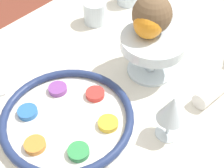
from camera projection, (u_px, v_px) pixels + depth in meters
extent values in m
cube|color=silver|center=(135.00, 160.00, 1.13)|extent=(1.12, 1.03, 0.78)
cylinder|color=white|center=(68.00, 121.00, 0.77)|extent=(0.33, 0.33, 0.01)
torus|color=navy|center=(67.00, 117.00, 0.75)|extent=(0.33, 0.33, 0.02)
cylinder|color=red|center=(95.00, 94.00, 0.81)|extent=(0.05, 0.05, 0.01)
cylinder|color=#844299|center=(58.00, 89.00, 0.82)|extent=(0.05, 0.05, 0.01)
cylinder|color=#2D6BB7|center=(28.00, 112.00, 0.77)|extent=(0.05, 0.05, 0.01)
cylinder|color=orange|center=(35.00, 145.00, 0.70)|extent=(0.05, 0.05, 0.01)
cylinder|color=#33934C|center=(79.00, 152.00, 0.69)|extent=(0.05, 0.05, 0.01)
cylinder|color=gold|center=(108.00, 123.00, 0.74)|extent=(0.05, 0.05, 0.01)
cylinder|color=silver|center=(167.00, 133.00, 0.74)|extent=(0.06, 0.06, 0.00)
cylinder|color=silver|center=(169.00, 125.00, 0.72)|extent=(0.01, 0.01, 0.06)
cone|color=silver|center=(172.00, 108.00, 0.68)|extent=(0.07, 0.07, 0.07)
cylinder|color=silver|center=(150.00, 70.00, 0.89)|extent=(0.13, 0.13, 0.01)
cylinder|color=silver|center=(151.00, 58.00, 0.86)|extent=(0.03, 0.03, 0.08)
cylinder|color=silver|center=(153.00, 42.00, 0.82)|extent=(0.18, 0.18, 0.03)
sphere|color=orange|center=(148.00, 24.00, 0.79)|extent=(0.08, 0.08, 0.08)
sphere|color=brown|center=(152.00, 14.00, 0.79)|extent=(0.10, 0.10, 0.10)
cylinder|color=white|center=(220.00, 85.00, 0.83)|extent=(0.19, 0.07, 0.04)
cylinder|color=silver|center=(161.00, 19.00, 1.01)|extent=(0.08, 0.08, 0.08)
cylinder|color=silver|center=(95.00, 12.00, 1.04)|extent=(0.08, 0.08, 0.08)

